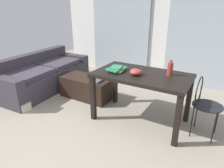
# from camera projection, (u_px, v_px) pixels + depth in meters

# --- Properties ---
(ground_plane) EXTENTS (8.10, 8.10, 0.00)m
(ground_plane) POSITION_uv_depth(u_px,v_px,m) (114.00, 113.00, 3.44)
(ground_plane) COLOR gray
(wall_back) EXTENTS (5.22, 0.10, 2.42)m
(wall_back) POSITION_uv_depth(u_px,v_px,m) (160.00, 28.00, 4.65)
(wall_back) COLOR silver
(wall_back) RESTS_ON ground
(curtains) EXTENTS (3.57, 0.03, 2.09)m
(curtains) POSITION_uv_depth(u_px,v_px,m) (158.00, 36.00, 4.64)
(curtains) COLOR #99A3AD
(curtains) RESTS_ON ground
(couch) EXTENTS (1.02, 2.14, 0.74)m
(couch) POSITION_uv_depth(u_px,v_px,m) (43.00, 75.00, 4.38)
(couch) COLOR #38333D
(couch) RESTS_ON ground
(coffee_table) EXTENTS (0.99, 0.50, 0.41)m
(coffee_table) POSITION_uv_depth(u_px,v_px,m) (87.00, 87.00, 3.97)
(coffee_table) COLOR black
(coffee_table) RESTS_ON ground
(craft_table) EXTENTS (1.40, 0.80, 0.78)m
(craft_table) POSITION_uv_depth(u_px,v_px,m) (142.00, 80.00, 3.00)
(craft_table) COLOR black
(craft_table) RESTS_ON ground
(wire_chair) EXTENTS (0.40, 0.40, 0.86)m
(wire_chair) POSITION_uv_depth(u_px,v_px,m) (203.00, 100.00, 2.71)
(wire_chair) COLOR black
(wire_chair) RESTS_ON ground
(bottle_near) EXTENTS (0.08, 0.08, 0.23)m
(bottle_near) POSITION_uv_depth(u_px,v_px,m) (170.00, 69.00, 2.85)
(bottle_near) COLOR #99332D
(bottle_near) RESTS_ON craft_table
(bowl) EXTENTS (0.17, 0.17, 0.09)m
(bowl) POSITION_uv_depth(u_px,v_px,m) (136.00, 72.00, 2.89)
(bowl) COLOR #9E3833
(bowl) RESTS_ON craft_table
(book_stack) EXTENTS (0.25, 0.32, 0.07)m
(book_stack) POSITION_uv_depth(u_px,v_px,m) (117.00, 69.00, 3.06)
(book_stack) COLOR #2D7F56
(book_stack) RESTS_ON craft_table
(tv_remote_on_table) EXTENTS (0.08, 0.15, 0.03)m
(tv_remote_on_table) POSITION_uv_depth(u_px,v_px,m) (135.00, 69.00, 3.13)
(tv_remote_on_table) COLOR black
(tv_remote_on_table) RESTS_ON craft_table
(tv_remote_primary) EXTENTS (0.06, 0.16, 0.02)m
(tv_remote_primary) POSITION_uv_depth(u_px,v_px,m) (90.00, 76.00, 3.96)
(tv_remote_primary) COLOR black
(tv_remote_primary) RESTS_ON coffee_table
(magazine) EXTENTS (0.18, 0.29, 0.03)m
(magazine) POSITION_uv_depth(u_px,v_px,m) (98.00, 80.00, 3.73)
(magazine) COLOR #4C4C51
(magazine) RESTS_ON coffee_table
(shoebox) EXTENTS (0.36, 0.19, 0.13)m
(shoebox) POSITION_uv_depth(u_px,v_px,m) (20.00, 105.00, 3.56)
(shoebox) COLOR beige
(shoebox) RESTS_ON ground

